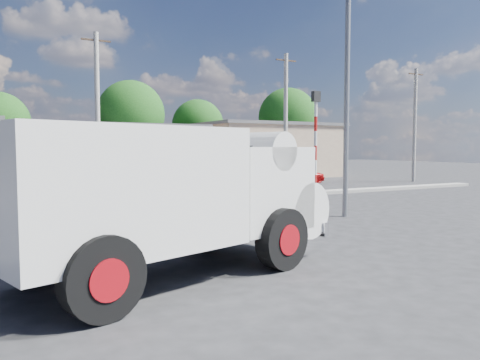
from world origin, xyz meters
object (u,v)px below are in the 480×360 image
bicycle (199,215)px  car_red (300,174)px  cyclist (199,207)px  car_cream (260,172)px  truck (176,195)px  streetlight (343,74)px  traffic_pole (315,143)px

bicycle → car_red: size_ratio=0.56×
cyclist → car_red: (13.53, 14.05, -0.15)m
car_cream → car_red: size_ratio=1.12×
truck → bicycle: truck is taller
car_cream → streetlight: (-6.09, -15.90, 4.30)m
truck → traffic_pole: (6.85, 4.65, 1.05)m
truck → car_cream: 24.56m
streetlight → bicycle: bearing=-173.9°
bicycle → streetlight: (5.72, 0.61, 4.44)m
truck → streetlight: (7.79, 4.35, 3.42)m
streetlight → car_red: bearing=59.8°
cyclist → truck: bearing=151.1°
car_red → truck: bearing=137.7°
car_cream → traffic_pole: size_ratio=0.93×
traffic_pole → car_cream: bearing=65.7°
streetlight → cyclist: bearing=-173.9°
bicycle → car_cream: car_cream is taller
car_cream → streetlight: streetlight is taller
car_cream → cyclist: bearing=138.4°
cyclist → streetlight: 7.12m
bicycle → traffic_pole: (4.78, 0.91, 2.07)m
traffic_pole → streetlight: size_ratio=0.48×
cyclist → car_cream: size_ratio=0.38×
car_red → bicycle: bearing=135.0°
traffic_pole → car_red: bearing=56.3°
car_cream → streetlight: 17.56m
bicycle → car_red: bearing=-43.8°
cyclist → traffic_pole: traffic_pole is taller
truck → car_cream: truck is taller
streetlight → traffic_pole: bearing=162.3°
car_red → car_cream: bearing=33.9°
cyclist → traffic_pole: bearing=-79.1°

